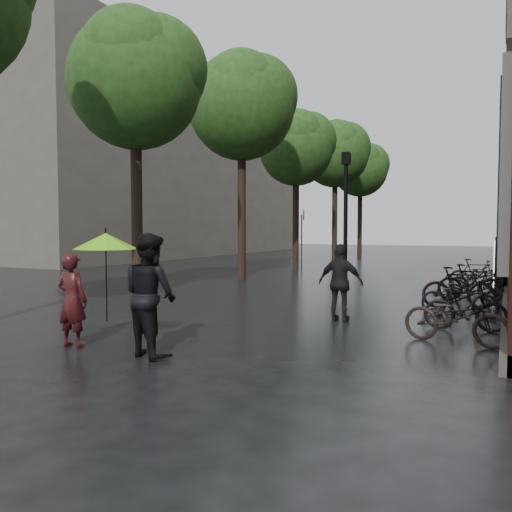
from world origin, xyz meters
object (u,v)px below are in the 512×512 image
Objects in this scene: person_black at (150,295)px; parked_bicycles at (470,288)px; pedestrian_walking at (341,283)px; ad_lightbox at (501,265)px; person_burgundy at (72,300)px; lamp_post at (346,211)px.

person_black is 0.18× the size of parked_bicycles.
person_black is 1.15× the size of pedestrian_walking.
person_black is 1.10× the size of ad_lightbox.
parked_bicycles is (5.66, 7.92, -0.32)m from person_burgundy.
lamp_post is at bearing -170.05° from parked_bicycles.
pedestrian_walking is 3.58m from lamp_post.
parked_bicycles is (2.34, 3.63, -0.36)m from pedestrian_walking.
person_burgundy is 9.74m from parked_bicycles.
lamp_post reaches higher than person_burgundy.
person_black is 11.76m from ad_lightbox.
person_black reaches higher than pedestrian_walking.
lamp_post is (2.50, 7.37, 1.69)m from person_burgundy.
person_burgundy is at bearing 53.61° from pedestrian_walking.
ad_lightbox is (3.02, 6.56, 0.05)m from pedestrian_walking.
person_burgundy reaches higher than parked_bicycles.
person_burgundy is 5.43m from pedestrian_walking.
person_burgundy is 0.15× the size of parked_bicycles.
lamp_post reaches higher than person_black.
ad_lightbox is (0.69, 2.93, 0.41)m from parked_bicycles.
person_burgundy is 0.95× the size of pedestrian_walking.
parked_bicycles is at bearing -97.06° from ad_lightbox.
lamp_post is (0.95, 7.26, 1.52)m from person_black.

